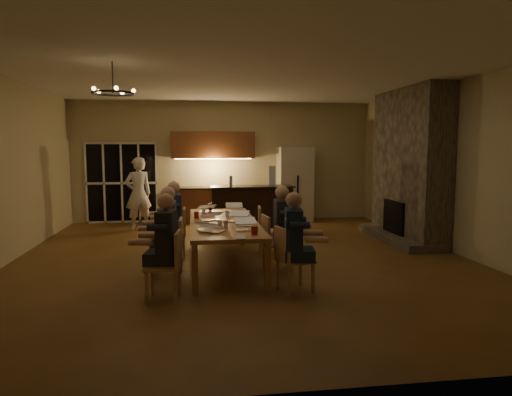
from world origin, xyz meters
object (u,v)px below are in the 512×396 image
object	(u,v)px
refrigerator	(295,184)
person_right_near	(293,243)
can_right	(243,214)
plate_near	(247,225)
laptop_c	(210,214)
standing_person	(138,194)
redcup_near	(254,230)
person_left_far	(174,220)
laptop_d	(238,215)
chair_left_near	(163,266)
laptop_a	(212,224)
person_right_mid	(282,229)
bar_island	(251,209)
chair_right_mid	(278,243)
chair_left_mid	(168,248)
mug_mid	(227,213)
chair_right_near	(295,259)
person_left_near	(167,246)
chair_right_far	(270,231)
chair_left_far	(173,233)
can_cola	(210,207)
can_silver	(226,224)
laptop_e	(205,206)
mug_back	(204,211)
plate_far	(244,214)
laptop_f	(234,206)
laptop_b	(247,223)
bar_blender	(272,176)
person_left_mid	(169,231)
chandelier	(113,93)
bar_bottle	(231,181)
redcup_mid	(196,215)
plate_left	(205,230)
mug_front	(220,223)

from	to	relation	value
refrigerator	person_right_near	bearing A→B (deg)	-103.08
can_right	plate_near	bearing A→B (deg)	-91.46
refrigerator	laptop_c	size ratio (longest dim) A/B	6.25
standing_person	redcup_near	distance (m)	5.36
person_left_far	laptop_d	size ratio (longest dim) A/B	4.31
chair_left_near	laptop_a	xyz separation A→B (m)	(0.67, 0.67, 0.42)
can_right	laptop_d	bearing A→B (deg)	-106.18
person_right_mid	laptop_d	bearing A→B (deg)	59.69
bar_island	chair_right_mid	bearing A→B (deg)	-91.98
chair_left_mid	laptop_a	bearing A→B (deg)	60.48
chair_right_mid	mug_mid	world-z (taller)	chair_right_mid
laptop_a	redcup_near	size ratio (longest dim) A/B	2.67
chair_right_near	person_left_near	bearing A→B (deg)	75.81
bar_island	chair_right_far	bearing A→B (deg)	-90.70
person_right_mid	person_left_far	size ratio (longest dim) A/B	1.00
chair_left_far	can_cola	world-z (taller)	chair_left_far
refrigerator	standing_person	xyz separation A→B (m)	(-4.05, -0.88, -0.12)
chair_left_near	can_silver	bearing A→B (deg)	144.73
plate_near	chair_right_far	bearing A→B (deg)	63.62
refrigerator	can_cola	world-z (taller)	refrigerator
plate_near	bar_island	bearing A→B (deg)	81.54
can_cola	person_right_near	bearing A→B (deg)	-71.96
chair_right_near	laptop_e	world-z (taller)	laptop_e
chair_right_mid	can_right	xyz separation A→B (m)	(-0.48, 0.78, 0.37)
laptop_a	laptop_c	world-z (taller)	same
mug_back	bar_island	bearing A→B (deg)	62.05
can_right	plate_far	xyz separation A→B (m)	(0.07, 0.37, -0.05)
mug_back	can_right	size ratio (longest dim) A/B	0.83
refrigerator	laptop_d	size ratio (longest dim) A/B	6.25
chair_left_near	mug_mid	bearing A→B (deg)	162.16
mug_back	laptop_f	bearing A→B (deg)	14.09
laptop_b	chair_right_near	bearing A→B (deg)	-51.20
laptop_f	bar_blender	distance (m)	2.45
standing_person	person_left_mid	bearing A→B (deg)	78.93
refrigerator	plate_near	size ratio (longest dim) A/B	7.16
laptop_c	laptop_f	size ratio (longest dim) A/B	1.00
chair_left_far	bar_blender	world-z (taller)	bar_blender
chandelier	can_cola	xyz separation A→B (m)	(1.46, 2.05, -1.94)
can_cola	laptop_e	bearing A→B (deg)	-109.70
laptop_e	bar_bottle	bearing A→B (deg)	-123.13
mug_back	redcup_mid	world-z (taller)	redcup_mid
standing_person	bar_blender	distance (m)	3.25
bar_bottle	plate_left	bearing A→B (deg)	-100.38
bar_bottle	can_cola	bearing A→B (deg)	-108.27
standing_person	mug_front	world-z (taller)	standing_person
refrigerator	laptop_b	xyz separation A→B (m)	(-1.98, -5.42, -0.14)
bar_blender	person_left_far	bearing A→B (deg)	-121.17
mug_back	chair_right_near	bearing A→B (deg)	-64.12
laptop_d	laptop_f	distance (m)	1.13
laptop_c	laptop_e	distance (m)	1.01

